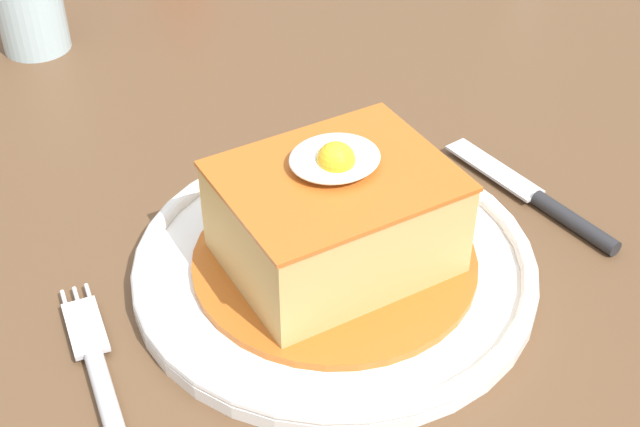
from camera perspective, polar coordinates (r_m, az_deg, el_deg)
name	(u,v)px	position (r m, az deg, el deg)	size (l,w,h in m)	color
dining_table	(243,283)	(0.74, -4.99, -4.52)	(1.23, 1.09, 0.73)	brown
main_plate	(335,265)	(0.60, 0.95, -3.33)	(0.28, 0.28, 0.02)	white
sandwich_meal	(335,222)	(0.58, 0.98, -0.56)	(0.19, 0.19, 0.10)	#B75B1E
fork	(100,376)	(0.55, -14.06, -10.15)	(0.03, 0.14, 0.01)	silver
knife	(550,206)	(0.68, 14.66, 0.45)	(0.03, 0.17, 0.01)	#262628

